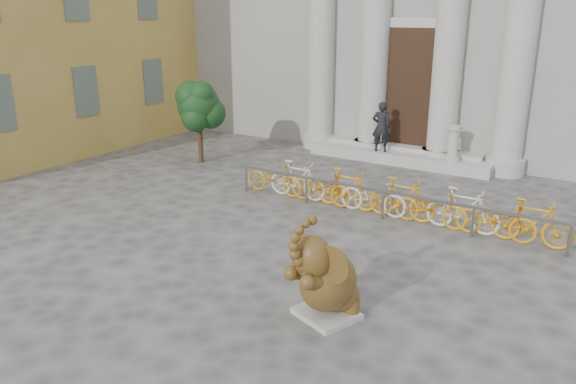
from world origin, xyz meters
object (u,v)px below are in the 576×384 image
Objects in this scene: elephant_statue at (326,280)px; pedestrian at (381,127)px; bike_rack at (387,196)px; tree at (199,106)px.

pedestrian is at bearing 128.90° from elephant_statue.
pedestrian is at bearing 115.12° from bike_rack.
bike_rack is at bearing 97.67° from pedestrian.
bike_rack is 7.26m from tree.
elephant_statue is at bearing 90.96° from pedestrian.
tree is (-8.00, 6.28, 1.18)m from elephant_statue.
tree reaches higher than pedestrian.
pedestrian reaches higher than elephant_statue.
tree is 5.84m from pedestrian.
tree reaches higher than elephant_statue.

